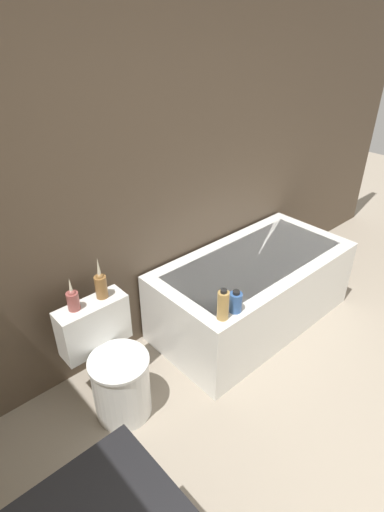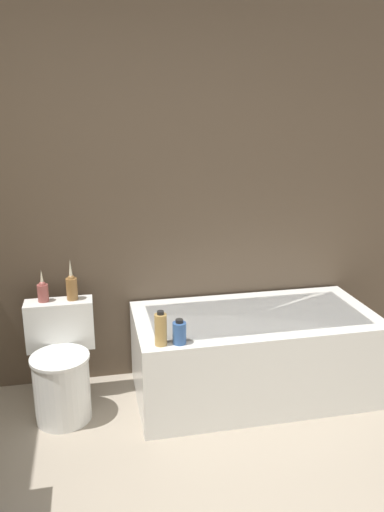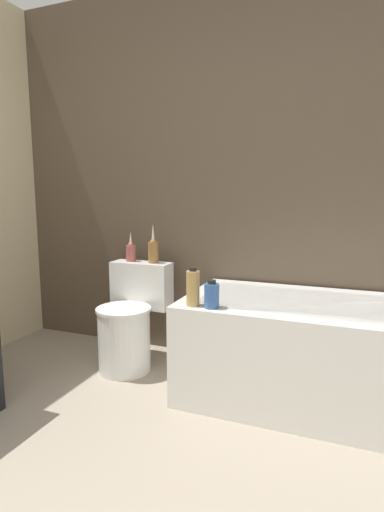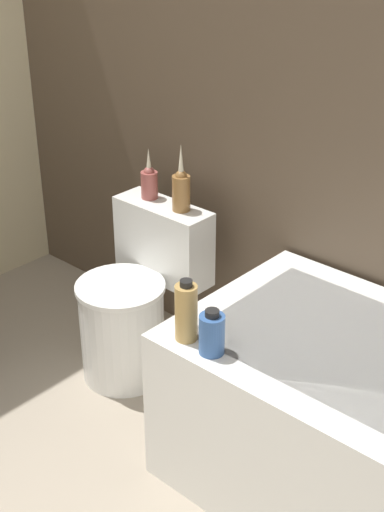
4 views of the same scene
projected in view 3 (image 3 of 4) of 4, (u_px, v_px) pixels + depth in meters
name	position (u px, v px, depth m)	size (l,w,h in m)	color
wall_back_tiled	(220.00, 176.00, 2.77)	(6.40, 0.06, 2.60)	brown
bathtub	(325.00, 352.00, 2.24)	(1.59, 0.79, 0.58)	white
toilet	(130.00, 322.00, 2.71)	(0.43, 0.51, 0.70)	white
vase_gold	(131.00, 251.00, 2.85)	(0.07, 0.07, 0.21)	#994C47
vase_silver	(153.00, 250.00, 2.78)	(0.07, 0.07, 0.27)	olive
shampoo_bottle_tall	(193.00, 288.00, 2.14)	(0.07, 0.07, 0.21)	tan
shampoo_bottle_short	(212.00, 295.00, 2.10)	(0.08, 0.08, 0.15)	#335999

